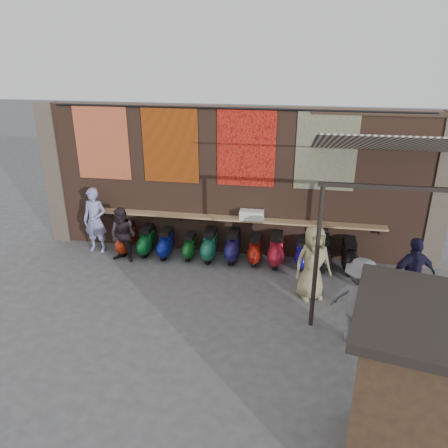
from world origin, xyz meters
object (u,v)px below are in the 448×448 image
at_px(scooter_stool_8, 302,254).
at_px(shopper_tan, 313,263).
at_px(diner_right, 123,235).
at_px(market_stall, 448,409).
at_px(scooter_stool_7, 276,250).
at_px(scooter_stool_3, 190,246).
at_px(shopper_navy, 412,275).
at_px(scooter_stool_10, 349,256).
at_px(shelf_box, 252,215).
at_px(scooter_stool_9, 323,253).
at_px(scooter_stool_0, 126,239).
at_px(scooter_stool_5, 233,246).
at_px(scooter_stool_1, 147,241).
at_px(scooter_stool_6, 255,250).
at_px(diner_left, 95,220).
at_px(scooter_stool_4, 210,245).
at_px(scooter_stool_2, 166,244).
at_px(shopper_grey, 358,302).

relative_size(scooter_stool_8, shopper_tan, 0.44).
bearing_deg(diner_right, market_stall, -31.19).
distance_m(scooter_stool_7, scooter_stool_8, 0.68).
bearing_deg(scooter_stool_3, shopper_navy, -17.47).
xyz_separation_m(scooter_stool_7, scooter_stool_10, (1.87, -0.01, -0.01)).
height_order(shelf_box, scooter_stool_9, shelf_box).
height_order(scooter_stool_0, scooter_stool_3, scooter_stool_0).
bearing_deg(scooter_stool_5, scooter_stool_1, 179.92).
distance_m(shelf_box, scooter_stool_5, 0.99).
relative_size(scooter_stool_0, shopper_navy, 0.49).
relative_size(scooter_stool_8, market_stall, 0.32).
bearing_deg(scooter_stool_6, scooter_stool_9, 0.00).
relative_size(scooter_stool_6, diner_left, 0.42).
height_order(scooter_stool_1, scooter_stool_8, scooter_stool_1).
xyz_separation_m(scooter_stool_1, scooter_stool_10, (5.46, -0.06, 0.03)).
bearing_deg(scooter_stool_6, scooter_stool_7, -2.24).
distance_m(shelf_box, scooter_stool_6, 0.93).
xyz_separation_m(scooter_stool_5, shopper_navy, (4.16, -1.71, 0.45)).
relative_size(scooter_stool_3, scooter_stool_10, 0.81).
relative_size(scooter_stool_5, scooter_stool_10, 0.99).
relative_size(scooter_stool_7, market_stall, 0.37).
distance_m(shelf_box, scooter_stool_8, 1.67).
height_order(scooter_stool_5, scooter_stool_9, scooter_stool_9).
distance_m(scooter_stool_0, shopper_navy, 7.39).
bearing_deg(scooter_stool_9, diner_right, -174.41).
relative_size(scooter_stool_4, diner_left, 0.47).
distance_m(scooter_stool_1, scooter_stool_2, 0.58).
xyz_separation_m(shelf_box, scooter_stool_10, (2.58, -0.31, -0.84)).
relative_size(scooter_stool_2, scooter_stool_10, 0.91).
height_order(shopper_tan, market_stall, market_stall).
distance_m(scooter_stool_0, scooter_stool_1, 0.60).
distance_m(shelf_box, scooter_stool_0, 3.59).
distance_m(scooter_stool_1, shopper_grey, 6.14).
height_order(diner_right, shopper_navy, shopper_navy).
height_order(scooter_stool_1, scooter_stool_3, scooter_stool_1).
bearing_deg(scooter_stool_2, shopper_grey, -32.14).
xyz_separation_m(scooter_stool_1, market_stall, (6.04, -5.94, 0.84)).
distance_m(scooter_stool_4, market_stall, 7.32).
bearing_deg(scooter_stool_7, scooter_stool_4, 179.59).
distance_m(shopper_navy, shopper_grey, 1.84).
height_order(diner_left, diner_right, diner_left).
height_order(scooter_stool_3, scooter_stool_5, scooter_stool_5).
bearing_deg(scooter_stool_5, scooter_stool_8, -1.43).
height_order(scooter_stool_8, shopper_grey, shopper_grey).
distance_m(scooter_stool_0, scooter_stool_9, 5.40).
height_order(scooter_stool_1, scooter_stool_4, scooter_stool_4).
xyz_separation_m(scooter_stool_0, diner_right, (0.15, -0.53, 0.36)).
xyz_separation_m(scooter_stool_4, scooter_stool_7, (1.80, -0.01, 0.01)).
bearing_deg(scooter_stool_3, scooter_stool_9, 0.15).
distance_m(scooter_stool_3, shopper_grey, 5.10).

